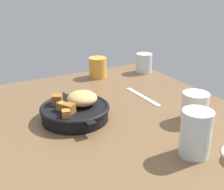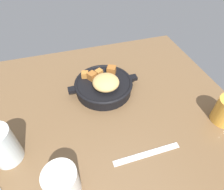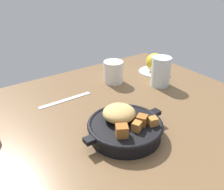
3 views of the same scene
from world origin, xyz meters
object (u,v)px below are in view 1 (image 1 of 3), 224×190
(butter_knife, at_px, (143,96))
(juice_glass_amber, at_px, (98,67))
(cast_iron_skillet, at_px, (76,110))
(water_glass_short, at_px, (144,63))
(water_glass_tall, at_px, (196,133))
(ceramic_mug_white, at_px, (195,107))

(butter_knife, bearing_deg, juice_glass_amber, -172.05)
(cast_iron_skillet, bearing_deg, butter_knife, 99.74)
(water_glass_short, xyz_separation_m, water_glass_tall, (0.57, -0.26, 0.01))
(cast_iron_skillet, height_order, water_glass_tall, water_glass_tall)
(cast_iron_skillet, xyz_separation_m, water_glass_tall, (0.30, 0.17, 0.03))
(butter_knife, xyz_separation_m, juice_glass_amber, (-0.27, -0.04, 0.04))
(butter_knife, distance_m, water_glass_short, 0.28)
(water_glass_tall, bearing_deg, water_glass_short, 155.59)
(water_glass_short, bearing_deg, cast_iron_skillet, -57.32)
(cast_iron_skillet, relative_size, ceramic_mug_white, 2.89)
(juice_glass_amber, xyz_separation_m, water_glass_tall, (0.61, -0.06, 0.01))
(butter_knife, relative_size, juice_glass_amber, 2.26)
(butter_knife, height_order, water_glass_tall, water_glass_tall)
(juice_glass_amber, relative_size, water_glass_tall, 0.75)
(ceramic_mug_white, height_order, water_glass_short, ceramic_mug_white)
(cast_iron_skillet, relative_size, butter_knife, 1.30)
(ceramic_mug_white, xyz_separation_m, water_glass_tall, (0.13, -0.12, 0.01))
(juice_glass_amber, relative_size, water_glass_short, 1.00)
(butter_knife, xyz_separation_m, ceramic_mug_white, (0.22, 0.03, 0.04))
(cast_iron_skillet, xyz_separation_m, ceramic_mug_white, (0.17, 0.29, 0.01))
(butter_knife, bearing_deg, water_glass_tall, -16.14)
(cast_iron_skillet, bearing_deg, water_glass_short, 122.68)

